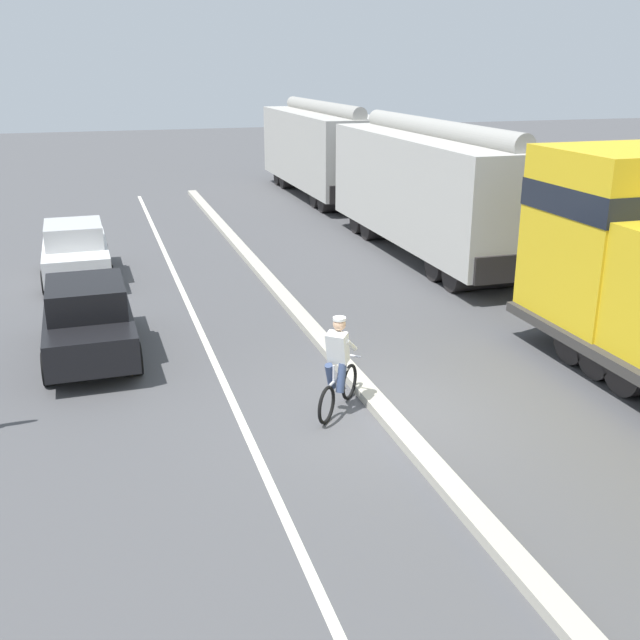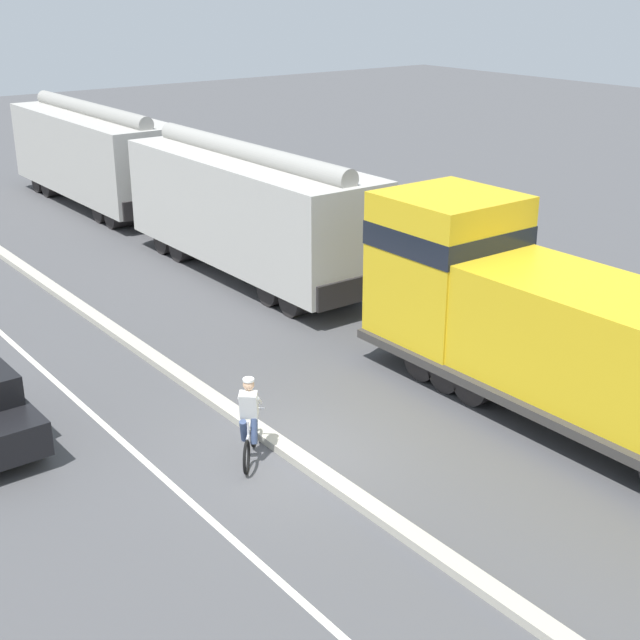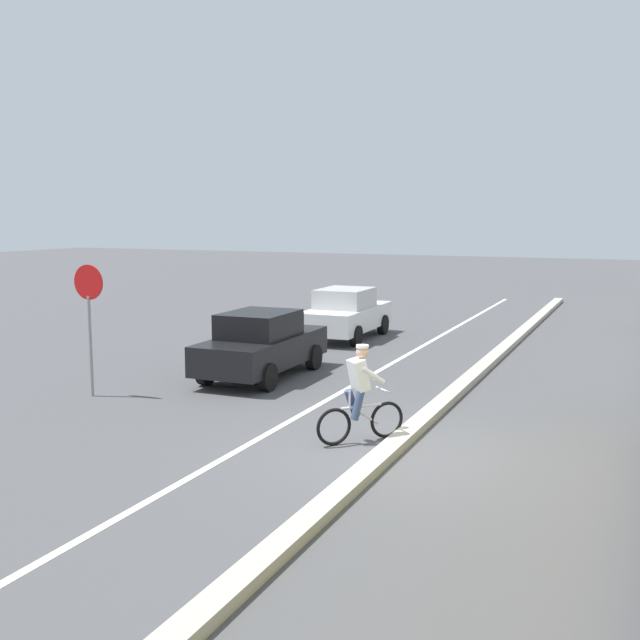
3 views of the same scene
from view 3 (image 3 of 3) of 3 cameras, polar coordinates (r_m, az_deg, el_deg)
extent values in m
plane|color=#4C4C4F|center=(12.79, 5.56, -9.94)|extent=(120.00, 120.00, 0.00)
cube|color=#B2AD9E|center=(18.37, 11.50, -4.25)|extent=(0.36, 36.00, 0.16)
cube|color=silver|center=(19.03, 4.41, -3.93)|extent=(0.14, 36.00, 0.01)
cube|color=black|center=(18.30, -4.42, -2.28)|extent=(1.78, 4.23, 0.70)
cube|color=black|center=(18.07, -4.66, -0.33)|extent=(1.53, 1.93, 0.60)
cube|color=#1E232D|center=(18.96, -3.27, -0.07)|extent=(1.43, 0.15, 0.51)
cylinder|color=black|center=(19.87, -4.76, -2.49)|extent=(0.23, 0.64, 0.64)
cylinder|color=black|center=(19.18, -0.48, -2.84)|extent=(0.23, 0.64, 0.64)
cylinder|color=black|center=(17.65, -8.69, -3.89)|extent=(0.23, 0.64, 0.64)
cylinder|color=black|center=(16.87, -4.00, -4.37)|extent=(0.23, 0.64, 0.64)
cube|color=silver|center=(23.95, 2.03, 0.18)|extent=(1.78, 4.23, 0.70)
cube|color=beige|center=(23.73, 1.91, 1.69)|extent=(1.54, 1.93, 0.60)
cube|color=#1E232D|center=(24.67, 2.74, 1.81)|extent=(1.43, 0.15, 0.51)
cylinder|color=black|center=(25.49, 1.37, -0.14)|extent=(0.23, 0.64, 0.64)
cylinder|color=black|center=(24.95, 4.82, -0.34)|extent=(0.23, 0.64, 0.64)
cylinder|color=black|center=(23.11, -0.99, -0.98)|extent=(0.23, 0.64, 0.64)
cylinder|color=black|center=(22.51, 2.77, -1.23)|extent=(0.23, 0.64, 0.64)
torus|color=black|center=(13.43, 5.11, -7.57)|extent=(0.47, 0.54, 0.66)
torus|color=black|center=(12.95, 1.06, -8.14)|extent=(0.47, 0.54, 0.66)
cylinder|color=silver|center=(13.10, 3.13, -6.60)|extent=(0.55, 0.63, 0.05)
cylinder|color=silver|center=(13.20, 3.51, -7.30)|extent=(0.35, 0.40, 0.36)
cylinder|color=silver|center=(12.97, 2.28, -6.07)|extent=(0.04, 0.04, 0.30)
cylinder|color=silver|center=(13.26, 4.84, -5.33)|extent=(0.39, 0.34, 0.04)
cylinder|color=#38476B|center=(13.12, 2.46, -6.35)|extent=(0.30, 0.32, 0.52)
cylinder|color=#38476B|center=(12.95, 2.88, -6.54)|extent=(0.28, 0.29, 0.52)
cube|color=white|center=(12.95, 2.96, -4.18)|extent=(0.47, 0.47, 0.57)
sphere|color=tan|center=(12.90, 3.24, -2.46)|extent=(0.22, 0.22, 0.22)
cylinder|color=white|center=(12.89, 3.25, -2.02)|extent=(0.22, 0.22, 0.05)
cylinder|color=white|center=(13.18, 3.39, -3.97)|extent=(0.37, 0.41, 0.36)
cylinder|color=white|center=(12.91, 4.08, -4.23)|extent=(0.37, 0.41, 0.36)
cylinder|color=gray|center=(16.98, -17.08, -1.95)|extent=(0.07, 0.07, 2.20)
cylinder|color=red|center=(16.82, -17.23, 2.77)|extent=(0.76, 0.03, 0.76)
cylinder|color=white|center=(16.83, -17.20, 2.77)|extent=(0.48, 0.02, 0.48)
camera|label=1|loc=(8.49, -63.76, 16.17)|focal=42.00mm
camera|label=2|loc=(13.57, -74.53, 23.45)|focal=50.00mm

